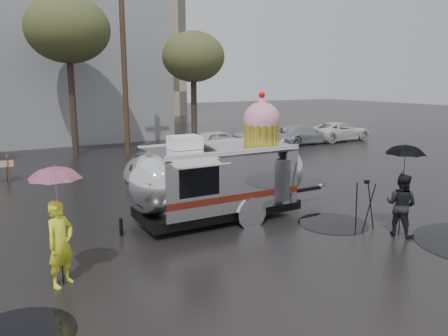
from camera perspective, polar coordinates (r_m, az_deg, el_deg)
ground at (r=10.56m, az=-1.73°, el=-10.15°), size 120.00×120.00×0.00m
puddles at (r=12.28m, az=16.82°, el=-7.47°), size 12.64×10.11×0.01m
utility_pole at (r=23.76m, az=-12.92°, el=12.94°), size 1.60×0.28×9.00m
tree_mid at (r=24.22m, az=-19.74°, el=16.62°), size 4.20×4.20×8.03m
tree_right at (r=24.15m, az=-4.03°, el=14.20°), size 3.36×3.36×6.42m
parked_cars at (r=26.58m, az=8.37°, el=4.48°), size 13.20×1.90×1.50m
airstream_trailer at (r=12.25m, az=-0.45°, el=-0.88°), size 6.73×2.56×3.62m
person_left at (r=8.94m, az=-20.58°, el=-9.24°), size 0.72×0.67×1.67m
umbrella_pink at (r=8.63m, az=-21.10°, el=-2.25°), size 1.20×1.20×2.37m
person_right at (r=11.88m, az=22.12°, el=-4.48°), size 0.64×0.86×1.59m
umbrella_black at (r=11.63m, az=22.54°, el=1.01°), size 1.19×1.19×2.36m
tripod at (r=12.06m, az=18.00°, el=-4.14°), size 0.51×0.55×1.33m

